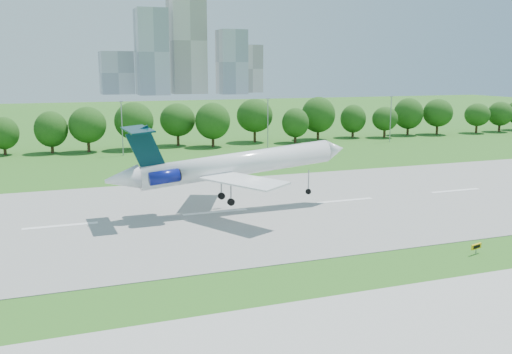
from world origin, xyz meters
name	(u,v)px	position (x,y,z in m)	size (l,w,h in m)	color
ground	(69,303)	(0.00, 0.00, 0.00)	(600.00, 600.00, 0.00)	#266019
runway	(60,226)	(0.00, 25.00, 0.04)	(400.00, 45.00, 0.08)	gray
tree_line	(50,126)	(0.00, 92.00, 6.19)	(288.40, 8.40, 10.40)	#382314
light_poles	(39,130)	(-2.50, 82.00, 6.34)	(175.90, 0.25, 12.19)	gray
skyline	(182,54)	(100.16, 390.61, 30.46)	(127.00, 52.00, 80.00)	#B2B2B7
airliner	(226,165)	(21.66, 24.94, 6.52)	(34.51, 25.08, 11.00)	white
taxi_sign_right	(476,247)	(40.97, -1.55, 0.83)	(1.60, 0.62, 1.13)	gray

